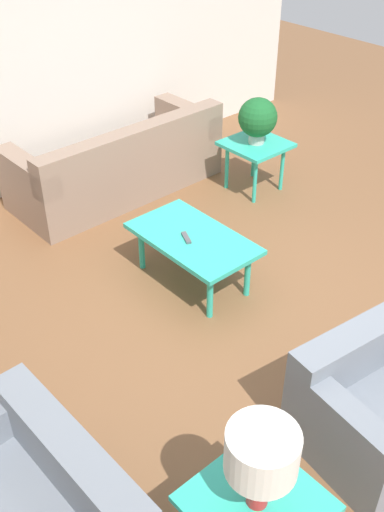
{
  "coord_description": "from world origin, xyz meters",
  "views": [
    {
      "loc": [
        -2.41,
        2.71,
        3.13
      ],
      "look_at": [
        0.31,
        0.32,
        0.55
      ],
      "focal_mm": 42.0,
      "sensor_mm": 36.0,
      "label": 1
    }
  ],
  "objects_px": {
    "coffee_table": "(193,241)",
    "side_table_plant": "(256,149)",
    "armchair": "(374,407)",
    "side_table_lamp": "(256,510)",
    "table_lamp": "(262,455)",
    "sofa": "(119,165)",
    "potted_plant": "(258,118)"
  },
  "relations": [
    {
      "from": "potted_plant",
      "to": "table_lamp",
      "type": "distance_m",
      "value": 4.03
    },
    {
      "from": "side_table_plant",
      "to": "table_lamp",
      "type": "bearing_deg",
      "value": 133.73
    },
    {
      "from": "side_table_plant",
      "to": "table_lamp",
      "type": "distance_m",
      "value": 4.05
    },
    {
      "from": "sofa",
      "to": "table_lamp",
      "type": "height_order",
      "value": "table_lamp"
    },
    {
      "from": "side_table_plant",
      "to": "side_table_lamp",
      "type": "relative_size",
      "value": 1.0
    },
    {
      "from": "armchair",
      "to": "potted_plant",
      "type": "xyz_separation_m",
      "value": [
        2.73,
        -1.81,
        0.5
      ]
    },
    {
      "from": "armchair",
      "to": "side_table_plant",
      "type": "distance_m",
      "value": 3.27
    },
    {
      "from": "table_lamp",
      "to": "coffee_table",
      "type": "bearing_deg",
      "value": -34.18
    },
    {
      "from": "armchair",
      "to": "coffee_table",
      "type": "bearing_deg",
      "value": 89.9
    },
    {
      "from": "sofa",
      "to": "side_table_plant",
      "type": "bearing_deg",
      "value": 140.28
    },
    {
      "from": "armchair",
      "to": "table_lamp",
      "type": "height_order",
      "value": "table_lamp"
    },
    {
      "from": "side_table_plant",
      "to": "table_lamp",
      "type": "xyz_separation_m",
      "value": [
        -2.78,
        2.91,
        0.42
      ]
    },
    {
      "from": "side_table_plant",
      "to": "potted_plant",
      "type": "relative_size",
      "value": 1.27
    },
    {
      "from": "side_table_lamp",
      "to": "table_lamp",
      "type": "height_order",
      "value": "table_lamp"
    },
    {
      "from": "armchair",
      "to": "side_table_lamp",
      "type": "distance_m",
      "value": 1.12
    },
    {
      "from": "sofa",
      "to": "armchair",
      "type": "xyz_separation_m",
      "value": [
        -3.62,
        0.71,
        -0.01
      ]
    },
    {
      "from": "side_table_lamp",
      "to": "sofa",
      "type": "bearing_deg",
      "value": -26.24
    },
    {
      "from": "coffee_table",
      "to": "potted_plant",
      "type": "xyz_separation_m",
      "value": [
        0.78,
        -1.55,
        0.39
      ]
    },
    {
      "from": "armchair",
      "to": "table_lamp",
      "type": "relative_size",
      "value": 1.96
    },
    {
      "from": "coffee_table",
      "to": "table_lamp",
      "type": "height_order",
      "value": "table_lamp"
    },
    {
      "from": "coffee_table",
      "to": "side_table_plant",
      "type": "xyz_separation_m",
      "value": [
        0.78,
        -1.55,
        0.06
      ]
    },
    {
      "from": "side_table_lamp",
      "to": "table_lamp",
      "type": "bearing_deg",
      "value": 153.43
    },
    {
      "from": "coffee_table",
      "to": "potted_plant",
      "type": "bearing_deg",
      "value": -63.25
    },
    {
      "from": "table_lamp",
      "to": "side_table_plant",
      "type": "bearing_deg",
      "value": -46.27
    },
    {
      "from": "sofa",
      "to": "armchair",
      "type": "bearing_deg",
      "value": 78.24
    },
    {
      "from": "sofa",
      "to": "side_table_lamp",
      "type": "height_order",
      "value": "sofa"
    },
    {
      "from": "table_lamp",
      "to": "potted_plant",
      "type": "bearing_deg",
      "value": -46.27
    },
    {
      "from": "sofa",
      "to": "side_table_lamp",
      "type": "distance_m",
      "value": 4.1
    },
    {
      "from": "sofa",
      "to": "potted_plant",
      "type": "height_order",
      "value": "potted_plant"
    },
    {
      "from": "side_table_plant",
      "to": "sofa",
      "type": "bearing_deg",
      "value": 50.98
    },
    {
      "from": "armchair",
      "to": "table_lamp",
      "type": "bearing_deg",
      "value": -169.62
    },
    {
      "from": "sofa",
      "to": "side_table_lamp",
      "type": "xyz_separation_m",
      "value": [
        -3.67,
        1.81,
        0.16
      ]
    }
  ]
}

